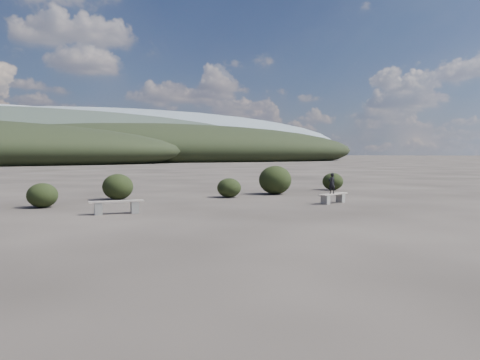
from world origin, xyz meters
TOP-DOWN VIEW (x-y plane):
  - ground at (0.00, 0.00)m, footprint 1200.00×1200.00m
  - bench_left at (-4.35, 4.63)m, footprint 1.83×0.60m
  - bench_right at (4.33, 3.91)m, footprint 1.66×0.80m
  - seated_person at (4.23, 3.88)m, footprint 0.32×0.22m
  - shrub_a at (-6.40, 7.86)m, footprint 1.14×1.14m
  - shrub_b at (-3.15, 9.56)m, footprint 1.34×1.34m
  - shrub_c at (1.71, 8.25)m, footprint 1.13×1.13m
  - shrub_d at (4.56, 8.75)m, footprint 1.64×1.64m
  - shrub_e at (8.90, 9.56)m, footprint 1.16×1.16m

SIDE VIEW (x-z plane):
  - ground at x=0.00m, z-range 0.00..0.00m
  - bench_right at x=4.33m, z-range 0.04..0.45m
  - bench_left at x=-4.35m, z-range 0.05..0.50m
  - shrub_c at x=1.71m, z-range 0.00..0.90m
  - shrub_a at x=-6.40m, z-range 0.00..0.93m
  - shrub_e at x=8.90m, z-range 0.00..0.97m
  - shrub_b at x=-3.15m, z-range 0.00..1.15m
  - shrub_d at x=4.56m, z-range 0.00..1.44m
  - seated_person at x=4.23m, z-range 0.41..1.26m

